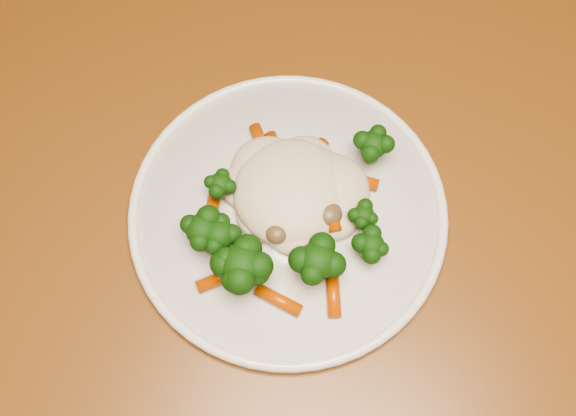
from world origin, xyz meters
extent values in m
plane|color=brown|center=(0.00, 0.00, 0.00)|extent=(3.00, 3.00, 0.00)
cube|color=brown|center=(0.11, 0.08, 0.73)|extent=(1.20, 0.90, 0.04)
cube|color=brown|center=(0.54, 0.46, 0.35)|extent=(0.07, 0.07, 0.71)
cylinder|color=white|center=(0.23, 0.06, 0.76)|extent=(0.30, 0.30, 0.01)
ellipsoid|color=beige|center=(0.23, 0.08, 0.79)|extent=(0.13, 0.12, 0.05)
ellipsoid|color=black|center=(0.16, 0.01, 0.78)|extent=(0.05, 0.05, 0.04)
ellipsoid|color=black|center=(0.20, -0.01, 0.79)|extent=(0.06, 0.06, 0.05)
ellipsoid|color=black|center=(0.26, 0.01, 0.79)|extent=(0.05, 0.05, 0.05)
ellipsoid|color=black|center=(0.31, 0.03, 0.78)|extent=(0.04, 0.04, 0.03)
ellipsoid|color=black|center=(0.30, 0.06, 0.78)|extent=(0.03, 0.03, 0.03)
ellipsoid|color=black|center=(0.29, 0.13, 0.78)|extent=(0.04, 0.04, 0.04)
ellipsoid|color=black|center=(0.16, 0.06, 0.78)|extent=(0.04, 0.04, 0.03)
ellipsoid|color=black|center=(0.17, 0.01, 0.78)|extent=(0.05, 0.05, 0.04)
ellipsoid|color=black|center=(0.20, -0.01, 0.79)|extent=(0.06, 0.06, 0.05)
cylinder|color=#C04A04|center=(0.19, 0.12, 0.77)|extent=(0.03, 0.04, 0.01)
cylinder|color=#C04A04|center=(0.24, 0.12, 0.77)|extent=(0.02, 0.04, 0.01)
cylinder|color=#C04A04|center=(0.28, 0.10, 0.77)|extent=(0.04, 0.01, 0.01)
cylinder|color=#C04A04|center=(0.16, 0.04, 0.77)|extent=(0.02, 0.04, 0.01)
cylinder|color=#C04A04|center=(0.18, -0.02, 0.77)|extent=(0.05, 0.04, 0.01)
cylinder|color=#C04A04|center=(0.24, -0.03, 0.77)|extent=(0.05, 0.02, 0.01)
cylinder|color=#C04A04|center=(0.28, -0.01, 0.77)|extent=(0.02, 0.05, 0.01)
cylinder|color=#C04A04|center=(0.26, 0.07, 0.78)|extent=(0.03, 0.05, 0.01)
cylinder|color=#C04A04|center=(0.21, 0.09, 0.78)|extent=(0.02, 0.05, 0.01)
cylinder|color=#C04A04|center=(0.20, 0.12, 0.77)|extent=(0.03, 0.04, 0.01)
ellipsoid|color=brown|center=(0.23, 0.07, 0.78)|extent=(0.03, 0.03, 0.02)
ellipsoid|color=brown|center=(0.26, 0.06, 0.78)|extent=(0.02, 0.02, 0.02)
ellipsoid|color=brown|center=(0.21, 0.06, 0.78)|extent=(0.02, 0.02, 0.01)
ellipsoid|color=brown|center=(0.22, 0.03, 0.78)|extent=(0.02, 0.02, 0.01)
cube|color=#D2B88C|center=(0.22, 0.10, 0.78)|extent=(0.02, 0.02, 0.01)
cube|color=#D2B88C|center=(0.24, 0.11, 0.78)|extent=(0.02, 0.02, 0.01)
camera|label=1|loc=(0.28, -0.20, 1.39)|focal=45.00mm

